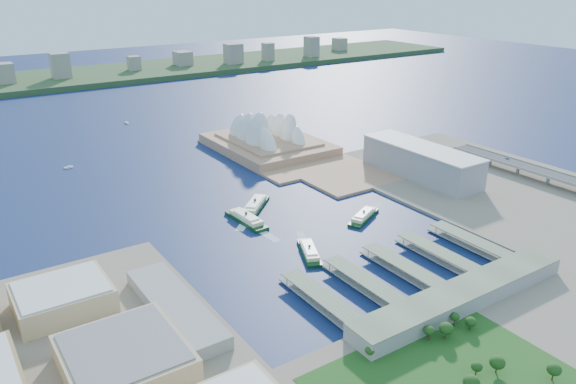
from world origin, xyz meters
TOP-DOWN VIEW (x-y plane):
  - ground at (0.00, 0.00)m, footprint 3000.00×3000.00m
  - south_land at (0.00, -210.00)m, footprint 720.00×180.00m
  - east_land at (240.00, -50.00)m, footprint 240.00×500.00m
  - peninsula at (107.50, 260.00)m, footprint 135.00×220.00m
  - far_shore at (0.00, 980.00)m, footprint 2200.00×260.00m
  - opera_house at (105.00, 280.00)m, footprint 134.00×180.00m
  - toaster_building at (195.00, 80.00)m, footprint 45.00×155.00m
  - west_buildings at (-250.00, -70.00)m, footprint 200.00×280.00m
  - ferry_wharves at (14.00, -75.00)m, footprint 184.00×90.00m
  - terminal_building at (15.00, -135.00)m, footprint 200.00×28.00m
  - park at (-60.00, -190.00)m, footprint 150.00×110.00m
  - far_skyline at (0.00, 960.00)m, footprint 1900.00×140.00m
  - ferry_a at (-41.75, 84.10)m, footprint 18.02×59.12m
  - ferry_b at (-17.38, 108.29)m, footprint 54.62×52.71m
  - ferry_c at (-29.85, -6.01)m, footprint 32.79×51.76m
  - ferry_d at (59.78, 25.61)m, footprint 51.41×34.74m
  - boat_b at (-146.92, 350.66)m, footprint 10.78×4.70m
  - boat_c at (190.24, 444.92)m, footprint 4.25×12.00m
  - boat_e at (-11.78, 529.23)m, footprint 4.06×12.53m
  - car_c at (304.00, 39.64)m, footprint 1.97×4.85m

SIDE VIEW (x-z plane):
  - ground at x=0.00m, z-range 0.00..0.00m
  - boat_c at x=190.24m, z-range 0.00..2.65m
  - boat_b at x=-146.92m, z-range 0.00..2.82m
  - south_land at x=0.00m, z-range 0.00..3.00m
  - east_land at x=240.00m, z-range 0.00..3.00m
  - peninsula at x=107.50m, z-range 0.00..3.00m
  - boat_e at x=-11.78m, z-range 0.00..3.07m
  - ferry_wharves at x=14.00m, z-range 0.00..9.30m
  - ferry_c at x=-29.85m, z-range 0.00..9.63m
  - ferry_d at x=59.78m, z-range 0.00..9.66m
  - ferry_a at x=-41.75m, z-range 0.00..11.04m
  - ferry_b at x=-17.38m, z-range 0.00..11.44m
  - far_shore at x=0.00m, z-range 0.00..12.00m
  - terminal_building at x=15.00m, z-range 3.00..15.00m
  - park at x=-60.00m, z-range 3.00..19.00m
  - car_c at x=304.00m, z-range 14.85..16.26m
  - west_buildings at x=-250.00m, z-range 3.00..30.00m
  - toaster_building at x=195.00m, z-range 3.00..38.00m
  - opera_house at x=105.00m, z-range 3.00..61.00m
  - far_skyline at x=0.00m, z-range 12.00..67.00m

